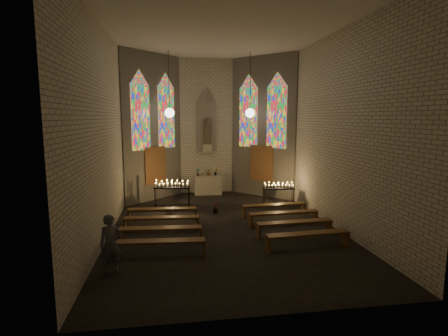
{
  "coord_description": "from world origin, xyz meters",
  "views": [
    {
      "loc": [
        -1.82,
        -12.38,
        4.0
      ],
      "look_at": [
        0.23,
        1.33,
        1.98
      ],
      "focal_mm": 28.0,
      "sensor_mm": 36.0,
      "label": 1
    }
  ],
  "objects_px": {
    "votive_stand_right": "(279,187)",
    "votive_stand_left": "(172,186)",
    "visitor": "(111,244)",
    "altar": "(208,185)",
    "aisle_flower_pot": "(215,208)"
  },
  "relations": [
    {
      "from": "votive_stand_right",
      "to": "votive_stand_left",
      "type": "bearing_deg",
      "value": 179.03
    },
    {
      "from": "visitor",
      "to": "altar",
      "type": "bearing_deg",
      "value": 50.82
    },
    {
      "from": "altar",
      "to": "votive_stand_left",
      "type": "relative_size",
      "value": 0.86
    },
    {
      "from": "votive_stand_right",
      "to": "visitor",
      "type": "xyz_separation_m",
      "value": [
        -6.33,
        -5.95,
        -0.12
      ]
    },
    {
      "from": "altar",
      "to": "votive_stand_left",
      "type": "bearing_deg",
      "value": -126.61
    },
    {
      "from": "aisle_flower_pot",
      "to": "visitor",
      "type": "distance_m",
      "value": 6.27
    },
    {
      "from": "votive_stand_left",
      "to": "visitor",
      "type": "distance_m",
      "value": 6.59
    },
    {
      "from": "altar",
      "to": "votive_stand_right",
      "type": "xyz_separation_m",
      "value": [
        2.89,
        -2.95,
        0.39
      ]
    },
    {
      "from": "aisle_flower_pot",
      "to": "visitor",
      "type": "bearing_deg",
      "value": -122.64
    },
    {
      "from": "votive_stand_right",
      "to": "visitor",
      "type": "height_order",
      "value": "visitor"
    },
    {
      "from": "altar",
      "to": "votive_stand_left",
      "type": "xyz_separation_m",
      "value": [
        -1.86,
        -2.51,
        0.5
      ]
    },
    {
      "from": "altar",
      "to": "votive_stand_right",
      "type": "relative_size",
      "value": 0.97
    },
    {
      "from": "votive_stand_left",
      "to": "visitor",
      "type": "relative_size",
      "value": 1.05
    },
    {
      "from": "visitor",
      "to": "aisle_flower_pot",
      "type": "bearing_deg",
      "value": 39.29
    },
    {
      "from": "aisle_flower_pot",
      "to": "altar",
      "type": "bearing_deg",
      "value": 88.9
    }
  ]
}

